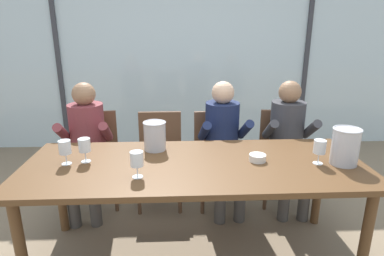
% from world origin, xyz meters
% --- Properties ---
extents(ground, '(14.00, 14.00, 0.00)m').
position_xyz_m(ground, '(0.00, 1.00, 0.00)').
color(ground, '#847056').
extents(window_glass_panel, '(7.61, 0.03, 2.60)m').
position_xyz_m(window_glass_panel, '(0.00, 2.46, 1.30)').
color(window_glass_panel, silver).
rests_on(window_glass_panel, ground).
extents(window_mullion_left, '(0.06, 0.06, 2.60)m').
position_xyz_m(window_mullion_left, '(-1.71, 2.44, 1.30)').
color(window_mullion_left, '#38383D').
rests_on(window_mullion_left, ground).
extents(window_mullion_right, '(0.06, 0.06, 2.60)m').
position_xyz_m(window_mullion_right, '(1.71, 2.44, 1.30)').
color(window_mullion_right, '#38383D').
rests_on(window_mullion_right, ground).
extents(hillside_vineyard, '(13.61, 2.40, 1.54)m').
position_xyz_m(hillside_vineyard, '(0.00, 5.78, 0.77)').
color(hillside_vineyard, '#386633').
rests_on(hillside_vineyard, ground).
extents(dining_table, '(2.41, 0.93, 0.76)m').
position_xyz_m(dining_table, '(0.00, 0.00, 0.69)').
color(dining_table, brown).
rests_on(dining_table, ground).
extents(chair_near_curtain, '(0.49, 0.49, 0.89)m').
position_xyz_m(chair_near_curtain, '(-0.92, 0.91, 0.52)').
color(chair_near_curtain, brown).
rests_on(chair_near_curtain, ground).
extents(chair_left_of_center, '(0.44, 0.44, 0.89)m').
position_xyz_m(chair_left_of_center, '(-0.29, 0.86, 0.52)').
color(chair_left_of_center, brown).
rests_on(chair_left_of_center, ground).
extents(chair_center, '(0.48, 0.48, 0.89)m').
position_xyz_m(chair_center, '(0.27, 0.86, 0.52)').
color(chair_center, brown).
rests_on(chair_center, ground).
extents(chair_right_of_center, '(0.48, 0.48, 0.89)m').
position_xyz_m(chair_right_of_center, '(0.93, 0.87, 0.52)').
color(chair_right_of_center, brown).
rests_on(chair_right_of_center, ground).
extents(person_maroon_top, '(0.48, 0.62, 1.21)m').
position_xyz_m(person_maroon_top, '(-0.95, 0.74, 0.69)').
color(person_maroon_top, brown).
rests_on(person_maroon_top, ground).
extents(person_navy_polo, '(0.48, 0.63, 1.21)m').
position_xyz_m(person_navy_polo, '(0.32, 0.74, 0.69)').
color(person_navy_polo, '#192347').
rests_on(person_navy_polo, ground).
extents(person_charcoal_jacket, '(0.47, 0.62, 1.21)m').
position_xyz_m(person_charcoal_jacket, '(0.93, 0.74, 0.69)').
color(person_charcoal_jacket, '#38383D').
rests_on(person_charcoal_jacket, ground).
extents(ice_bucket_primary, '(0.19, 0.19, 0.26)m').
position_xyz_m(ice_bucket_primary, '(1.04, -0.07, 0.89)').
color(ice_bucket_primary, '#B7B7BC').
rests_on(ice_bucket_primary, dining_table).
extents(ice_bucket_secondary, '(0.18, 0.18, 0.23)m').
position_xyz_m(ice_bucket_secondary, '(-0.29, 0.28, 0.88)').
color(ice_bucket_secondary, '#B7B7BC').
rests_on(ice_bucket_secondary, dining_table).
extents(tasting_bowl, '(0.12, 0.12, 0.05)m').
position_xyz_m(tasting_bowl, '(0.45, 0.01, 0.79)').
color(tasting_bowl, silver).
rests_on(tasting_bowl, dining_table).
extents(wine_glass_by_left_taster, '(0.08, 0.08, 0.17)m').
position_xyz_m(wine_glass_by_left_taster, '(0.87, -0.05, 0.88)').
color(wine_glass_by_left_taster, silver).
rests_on(wine_glass_by_left_taster, dining_table).
extents(wine_glass_near_bucket, '(0.08, 0.08, 0.17)m').
position_xyz_m(wine_glass_near_bucket, '(-0.90, 0.03, 0.88)').
color(wine_glass_near_bucket, silver).
rests_on(wine_glass_near_bucket, dining_table).
extents(wine_glass_center_pour, '(0.08, 0.08, 0.17)m').
position_xyz_m(wine_glass_center_pour, '(-0.38, -0.21, 0.88)').
color(wine_glass_center_pour, silver).
rests_on(wine_glass_center_pour, dining_table).
extents(wine_glass_by_right_taster, '(0.08, 0.08, 0.17)m').
position_xyz_m(wine_glass_by_right_taster, '(-0.77, 0.06, 0.88)').
color(wine_glass_by_right_taster, silver).
rests_on(wine_glass_by_right_taster, dining_table).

